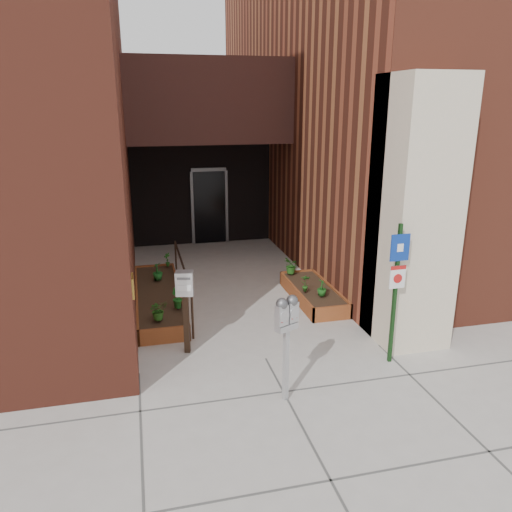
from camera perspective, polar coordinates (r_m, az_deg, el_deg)
ground at (r=8.22m, az=1.12°, el=-11.66°), size 80.00×80.00×0.00m
architecture at (r=14.00m, az=-7.24°, el=21.14°), size 20.00×14.60×10.00m
planter_left at (r=10.40m, az=-11.05°, el=-4.82°), size 0.90×3.60×0.30m
planter_right at (r=10.51m, az=6.53°, el=-4.35°), size 0.80×2.20×0.30m
handrail at (r=10.17m, az=-8.42°, el=-1.50°), size 0.04×3.34×0.90m
parking_meter at (r=6.67m, az=3.52°, el=-7.42°), size 0.35×0.25×1.54m
sign_post at (r=7.86m, az=15.77°, el=-2.62°), size 0.31×0.08×2.26m
payment_dropbox at (r=8.08m, az=-8.10°, el=-4.41°), size 0.32×0.26×1.41m
shrub_left_a at (r=8.96m, az=-11.09°, el=-6.07°), size 0.40×0.40×0.36m
shrub_left_b at (r=9.40m, az=-9.04°, el=-4.72°), size 0.29×0.29×0.39m
shrub_left_c at (r=10.94m, az=-11.20°, el=-1.70°), size 0.30×0.30×0.38m
shrub_left_d at (r=11.81m, az=-10.10°, el=-0.40°), size 0.23×0.23×0.32m
shrub_right_a at (r=9.95m, az=7.55°, el=-3.59°), size 0.20×0.20×0.33m
shrub_right_b at (r=10.12m, az=5.68°, el=-3.08°), size 0.25×0.25×0.36m
shrub_right_c at (r=11.13m, az=4.07°, el=-1.11°), size 0.34×0.34×0.38m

